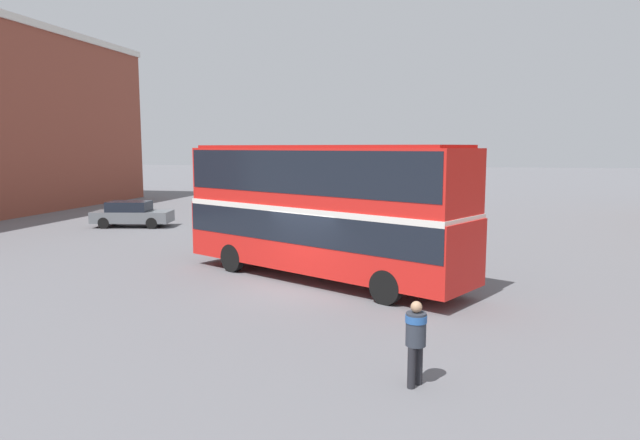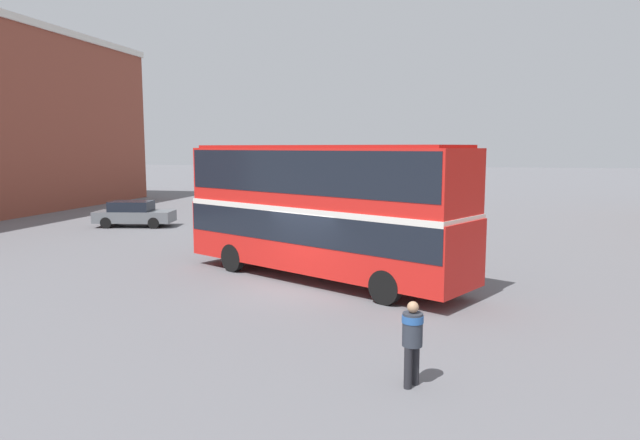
# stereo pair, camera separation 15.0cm
# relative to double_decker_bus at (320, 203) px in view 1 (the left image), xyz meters

# --- Properties ---
(ground_plane) EXTENTS (240.00, 240.00, 0.00)m
(ground_plane) POSITION_rel_double_decker_bus_xyz_m (-0.41, -1.54, -2.71)
(ground_plane) COLOR slate
(double_decker_bus) EXTENTS (11.04, 7.56, 4.73)m
(double_decker_bus) POSITION_rel_double_decker_bus_xyz_m (0.00, 0.00, 0.00)
(double_decker_bus) COLOR red
(double_decker_bus) RESTS_ON ground_plane
(pedestrian_foreground) EXTENTS (0.58, 0.58, 1.71)m
(pedestrian_foreground) POSITION_rel_double_decker_bus_xyz_m (3.73, -8.47, -1.66)
(pedestrian_foreground) COLOR #232328
(pedestrian_foreground) RESTS_ON ground_plane
(parked_car_kerb_near) EXTENTS (4.74, 2.60, 1.50)m
(parked_car_kerb_near) POSITION_rel_double_decker_bus_xyz_m (-13.66, 10.82, -1.95)
(parked_car_kerb_near) COLOR slate
(parked_car_kerb_near) RESTS_ON ground_plane
(parked_car_kerb_far) EXTENTS (4.73, 2.62, 1.58)m
(parked_car_kerb_far) POSITION_rel_double_decker_bus_xyz_m (-2.00, 14.04, -1.92)
(parked_car_kerb_far) COLOR black
(parked_car_kerb_far) RESTS_ON ground_plane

